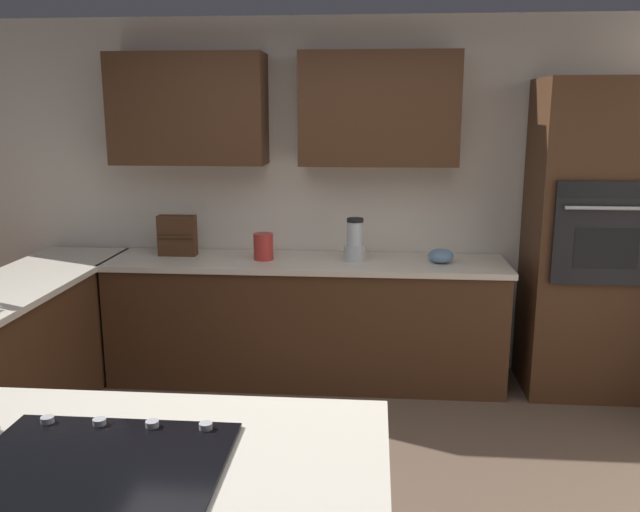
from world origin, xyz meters
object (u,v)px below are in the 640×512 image
spice_rack (177,236)px  wall_oven (590,240)px  kettle (263,247)px  mixing_bowl (441,256)px  cooktop (98,462)px  blender (355,243)px

spice_rack → wall_oven: bearing=178.3°
kettle → wall_oven: bearing=-180.0°
wall_oven → mixing_bowl: size_ratio=11.92×
cooktop → blender: size_ratio=2.48×
blender → kettle: blender is taller
cooktop → kettle: 2.81m
kettle → spice_rack: bearing=-7.5°
spice_rack → kettle: (-0.65, 0.09, -0.05)m
wall_oven → mixing_bowl: wall_oven is taller
kettle → mixing_bowl: bearing=180.0°
mixing_bowl → spice_rack: 1.90m
blender → mixing_bowl: (-0.60, -0.00, -0.08)m
wall_oven → spice_rack: (2.90, -0.08, -0.03)m
blender → spice_rack: bearing=-3.8°
cooktop → mixing_bowl: bearing=-114.4°
blender → wall_oven: bearing=-179.9°
mixing_bowl → spice_rack: size_ratio=0.61×
wall_oven → kettle: bearing=0.0°
wall_oven → blender: bearing=0.1°
spice_rack → kettle: size_ratio=1.57×
blender → kettle: size_ratio=1.63×
spice_rack → kettle: bearing=172.5°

